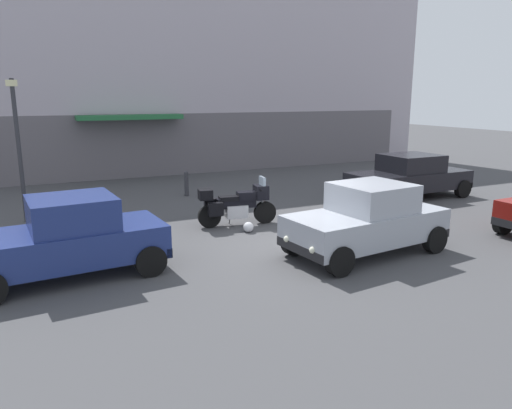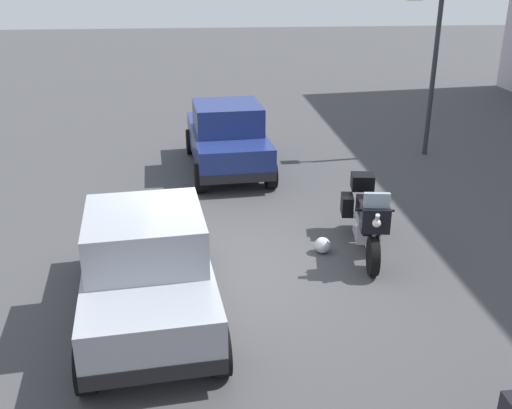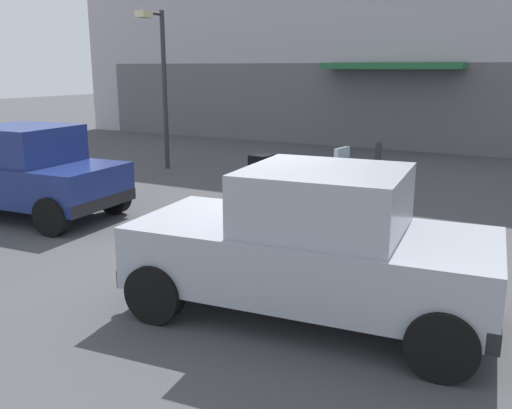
% 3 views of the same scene
% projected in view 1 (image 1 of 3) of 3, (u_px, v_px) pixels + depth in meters
% --- Properties ---
extents(ground_plane, '(80.00, 80.00, 0.00)m').
position_uv_depth(ground_plane, '(293.00, 247.00, 11.60)').
color(ground_plane, '#424244').
extents(building_facade_rear, '(29.33, 3.40, 11.05)m').
position_uv_depth(building_facade_rear, '(151.00, 53.00, 21.90)').
color(building_facade_rear, '#B2A8B2').
rests_on(building_facade_rear, ground).
extents(motorcycle, '(2.26, 0.90, 1.36)m').
position_uv_depth(motorcycle, '(236.00, 204.00, 13.42)').
color(motorcycle, black).
rests_on(motorcycle, ground).
extents(helmet, '(0.28, 0.28, 0.28)m').
position_uv_depth(helmet, '(248.00, 227.00, 12.87)').
color(helmet, silver).
rests_on(helmet, ground).
extents(car_hatchback_near, '(3.96, 2.03, 1.64)m').
position_uv_depth(car_hatchback_near, '(68.00, 238.00, 9.56)').
color(car_hatchback_near, navy).
rests_on(car_hatchback_near, ground).
extents(car_sedan_far, '(4.60, 1.96, 1.56)m').
position_uv_depth(car_sedan_far, '(409.00, 176.00, 17.07)').
color(car_sedan_far, black).
rests_on(car_sedan_far, ground).
extents(car_wagon_end, '(3.99, 2.13, 1.64)m').
position_uv_depth(car_wagon_end, '(367.00, 220.00, 10.98)').
color(car_wagon_end, '#9EA3AD').
rests_on(car_wagon_end, ground).
extents(streetlamp_curbside, '(0.28, 0.94, 4.06)m').
position_uv_depth(streetlamp_curbside, '(17.00, 135.00, 13.30)').
color(streetlamp_curbside, '#2D2D33').
rests_on(streetlamp_curbside, ground).
extents(bollard_curbside, '(0.16, 0.16, 0.92)m').
position_uv_depth(bollard_curbside, '(186.00, 183.00, 17.47)').
color(bollard_curbside, '#333338').
rests_on(bollard_curbside, ground).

